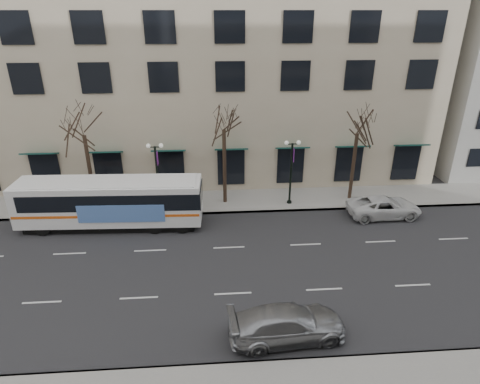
{
  "coord_description": "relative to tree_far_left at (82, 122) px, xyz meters",
  "views": [
    {
      "loc": [
        -0.86,
        -19.63,
        13.92
      ],
      "look_at": [
        0.7,
        2.08,
        4.0
      ],
      "focal_mm": 30.0,
      "sensor_mm": 36.0,
      "label": 1
    }
  ],
  "objects": [
    {
      "name": "lamp_post_left",
      "position": [
        5.01,
        -0.6,
        -3.75
      ],
      "size": [
        1.22,
        0.45,
        5.21
      ],
      "color": "black",
      "rests_on": "ground"
    },
    {
      "name": "tree_far_right",
      "position": [
        20.0,
        0.0,
        -0.28
      ],
      "size": [
        3.6,
        3.6,
        8.06
      ],
      "color": "black",
      "rests_on": "ground"
    },
    {
      "name": "tree_far_mid",
      "position": [
        10.0,
        0.0,
        0.21
      ],
      "size": [
        3.6,
        3.6,
        8.55
      ],
      "color": "black",
      "rests_on": "ground"
    },
    {
      "name": "lamp_post_right",
      "position": [
        15.01,
        -0.6,
        -3.75
      ],
      "size": [
        1.22,
        0.45,
        5.21
      ],
      "color": "black",
      "rests_on": "ground"
    },
    {
      "name": "building_hotel",
      "position": [
        8.0,
        12.2,
        5.3
      ],
      "size": [
        40.0,
        20.0,
        24.0
      ],
      "primitive_type": "cube",
      "color": "#B7A88C",
      "rests_on": "ground"
    },
    {
      "name": "tree_far_left",
      "position": [
        0.0,
        0.0,
        0.0
      ],
      "size": [
        3.6,
        3.6,
        8.34
      ],
      "color": "black",
      "rests_on": "ground"
    },
    {
      "name": "sidewalk_far",
      "position": [
        15.0,
        0.2,
        -6.62
      ],
      "size": [
        80.0,
        4.0,
        0.15
      ],
      "primitive_type": "cube",
      "color": "gray",
      "rests_on": "ground"
    },
    {
      "name": "white_pickup",
      "position": [
        21.58,
        -2.95,
        -5.96
      ],
      "size": [
        5.4,
        2.61,
        1.48
      ],
      "primitive_type": "imported",
      "rotation": [
        0.0,
        0.0,
        1.6
      ],
      "color": "silver",
      "rests_on": "ground"
    },
    {
      "name": "silver_car",
      "position": [
        12.33,
        -14.41,
        -5.91
      ],
      "size": [
        5.62,
        2.7,
        1.58
      ],
      "primitive_type": "imported",
      "rotation": [
        0.0,
        0.0,
        1.66
      ],
      "color": "#95979B",
      "rests_on": "ground"
    },
    {
      "name": "ground",
      "position": [
        10.0,
        -8.8,
        -6.7
      ],
      "size": [
        160.0,
        160.0,
        0.0
      ],
      "primitive_type": "plane",
      "color": "black",
      "rests_on": "ground"
    },
    {
      "name": "city_bus",
      "position": [
        2.06,
        -3.01,
        -4.83
      ],
      "size": [
        12.69,
        3.21,
        3.42
      ],
      "rotation": [
        0.0,
        0.0,
        -0.04
      ],
      "color": "white",
      "rests_on": "ground"
    }
  ]
}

